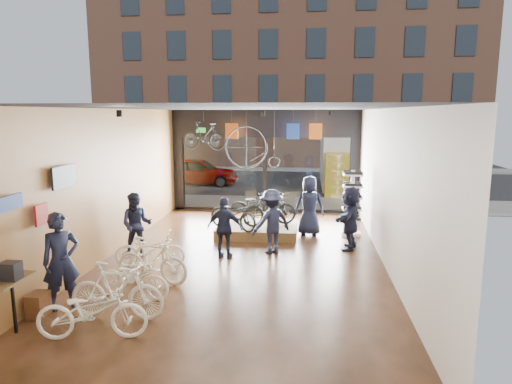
# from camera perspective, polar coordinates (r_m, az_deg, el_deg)

# --- Properties ---
(ground_plane) EXTENTS (7.00, 12.00, 0.04)m
(ground_plane) POSITION_cam_1_polar(r_m,az_deg,el_deg) (11.70, -1.66, -8.63)
(ground_plane) COLOR black
(ground_plane) RESTS_ON ground
(ceiling) EXTENTS (7.00, 12.00, 0.04)m
(ceiling) POSITION_cam_1_polar(r_m,az_deg,el_deg) (11.10, -1.76, 10.53)
(ceiling) COLOR black
(ceiling) RESTS_ON ground
(wall_left) EXTENTS (0.04, 12.00, 3.80)m
(wall_left) POSITION_cam_1_polar(r_m,az_deg,el_deg) (12.24, -18.26, 0.96)
(wall_left) COLOR brown
(wall_left) RESTS_ON ground
(wall_right) EXTENTS (0.04, 12.00, 3.80)m
(wall_right) POSITION_cam_1_polar(r_m,az_deg,el_deg) (11.30, 16.26, 0.35)
(wall_right) COLOR beige
(wall_right) RESTS_ON ground
(wall_back) EXTENTS (7.00, 0.04, 3.80)m
(wall_back) POSITION_cam_1_polar(r_m,az_deg,el_deg) (5.51, -10.71, -9.30)
(wall_back) COLOR beige
(wall_back) RESTS_ON ground
(storefront) EXTENTS (7.00, 0.26, 3.80)m
(storefront) POSITION_cam_1_polar(r_m,az_deg,el_deg) (17.15, 1.12, 3.88)
(storefront) COLOR black
(storefront) RESTS_ON ground
(exit_sign) EXTENTS (0.35, 0.06, 0.18)m
(exit_sign) POSITION_cam_1_polar(r_m,az_deg,el_deg) (17.34, -6.89, 7.68)
(exit_sign) COLOR #198C26
(exit_sign) RESTS_ON storefront
(street_road) EXTENTS (30.00, 18.00, 0.02)m
(street_road) POSITION_cam_1_polar(r_m,az_deg,el_deg) (26.29, 2.93, 1.77)
(street_road) COLOR black
(street_road) RESTS_ON ground
(sidewalk_near) EXTENTS (30.00, 2.40, 0.12)m
(sidewalk_near) POSITION_cam_1_polar(r_m,az_deg,el_deg) (18.61, 1.45, -1.38)
(sidewalk_near) COLOR slate
(sidewalk_near) RESTS_ON ground
(sidewalk_far) EXTENTS (30.00, 2.00, 0.12)m
(sidewalk_far) POSITION_cam_1_polar(r_m,az_deg,el_deg) (30.24, 3.40, 2.96)
(sidewalk_far) COLOR slate
(sidewalk_far) RESTS_ON ground
(opposite_building) EXTENTS (26.00, 5.00, 14.00)m
(opposite_building) POSITION_cam_1_polar(r_m,az_deg,el_deg) (32.69, 3.77, 15.66)
(opposite_building) COLOR brown
(opposite_building) RESTS_ON ground
(street_car) EXTENTS (4.11, 1.66, 1.40)m
(street_car) POSITION_cam_1_polar(r_m,az_deg,el_deg) (23.85, -7.28, 2.59)
(street_car) COLOR gray
(street_car) RESTS_ON street_road
(box_truck) EXTENTS (2.41, 7.24, 2.85)m
(box_truck) POSITION_cam_1_polar(r_m,az_deg,el_deg) (22.18, 11.40, 3.82)
(box_truck) COLOR silver
(box_truck) RESTS_ON street_road
(floor_bike_0) EXTENTS (1.89, 0.94, 0.95)m
(floor_bike_0) POSITION_cam_1_polar(r_m,az_deg,el_deg) (8.19, -19.81, -13.87)
(floor_bike_0) COLOR #EDE7CE
(floor_bike_0) RESTS_ON ground_plane
(floor_bike_1) EXTENTS (1.78, 0.55, 1.06)m
(floor_bike_1) POSITION_cam_1_polar(r_m,az_deg,el_deg) (8.77, -17.00, -11.69)
(floor_bike_1) COLOR #EDE7CE
(floor_bike_1) RESTS_ON ground_plane
(floor_bike_2) EXTENTS (1.64, 0.86, 0.82)m
(floor_bike_2) POSITION_cam_1_polar(r_m,az_deg,el_deg) (9.67, -14.95, -10.33)
(floor_bike_2) COLOR #EDE7CE
(floor_bike_2) RESTS_ON ground_plane
(floor_bike_3) EXTENTS (1.76, 0.81, 1.02)m
(floor_bike_3) POSITION_cam_1_polar(r_m,az_deg,el_deg) (10.31, -12.88, -8.35)
(floor_bike_3) COLOR #EDE7CE
(floor_bike_3) RESTS_ON ground_plane
(floor_bike_4) EXTENTS (1.74, 0.80, 0.88)m
(floor_bike_4) POSITION_cam_1_polar(r_m,az_deg,el_deg) (11.35, -13.10, -7.04)
(floor_bike_4) COLOR #EDE7CE
(floor_bike_4) RESTS_ON ground_plane
(display_platform) EXTENTS (2.40, 1.80, 0.30)m
(display_platform) POSITION_cam_1_polar(r_m,az_deg,el_deg) (14.05, 0.21, -4.72)
(display_platform) COLOR #54381E
(display_platform) RESTS_ON ground_plane
(display_bike_left) EXTENTS (1.80, 1.43, 0.91)m
(display_bike_left) POSITION_cam_1_polar(r_m,az_deg,el_deg) (13.42, -2.91, -2.77)
(display_bike_left) COLOR black
(display_bike_left) RESTS_ON display_platform
(display_bike_mid) EXTENTS (1.76, 1.17, 1.03)m
(display_bike_mid) POSITION_cam_1_polar(r_m,az_deg,el_deg) (13.81, 1.75, -2.15)
(display_bike_mid) COLOR black
(display_bike_mid) RESTS_ON display_platform
(display_bike_right) EXTENTS (1.86, 1.03, 0.93)m
(display_bike_right) POSITION_cam_1_polar(r_m,az_deg,el_deg) (14.64, 0.09, -1.66)
(display_bike_right) COLOR black
(display_bike_right) RESTS_ON display_platform
(customer_0) EXTENTS (0.81, 0.79, 1.87)m
(customer_0) POSITION_cam_1_polar(r_m,az_deg,el_deg) (9.43, -23.18, -7.93)
(customer_0) COLOR #161C33
(customer_0) RESTS_ON ground_plane
(customer_1) EXTENTS (0.90, 0.74, 1.67)m
(customer_1) POSITION_cam_1_polar(r_m,az_deg,el_deg) (12.23, -14.70, -3.97)
(customer_1) COLOR #161C33
(customer_1) RESTS_ON ground_plane
(customer_2) EXTENTS (0.97, 0.50, 1.59)m
(customer_2) POSITION_cam_1_polar(r_m,az_deg,el_deg) (11.68, -3.92, -4.50)
(customer_2) COLOR #161C33
(customer_2) RESTS_ON ground_plane
(customer_3) EXTENTS (1.27, 1.17, 1.71)m
(customer_3) POSITION_cam_1_polar(r_m,az_deg,el_deg) (12.06, 1.97, -3.72)
(customer_3) COLOR #161C33
(customer_3) RESTS_ON ground_plane
(customer_4) EXTENTS (0.92, 0.62, 1.82)m
(customer_4) POSITION_cam_1_polar(r_m,az_deg,el_deg) (13.91, 6.69, -1.72)
(customer_4) COLOR #161C33
(customer_4) RESTS_ON ground_plane
(customer_5) EXTENTS (0.92, 1.69, 1.74)m
(customer_5) POSITION_cam_1_polar(r_m,az_deg,el_deg) (12.69, 11.67, -3.18)
(customer_5) COLOR #161C33
(customer_5) RESTS_ON ground_plane
(sunglasses_rack) EXTENTS (0.70, 0.62, 2.00)m
(sunglasses_rack) POSITION_cam_1_polar(r_m,az_deg,el_deg) (14.08, 11.91, -1.37)
(sunglasses_rack) COLOR white
(sunglasses_rack) RESTS_ON ground_plane
(wall_merch) EXTENTS (0.40, 2.40, 2.60)m
(wall_merch) POSITION_cam_1_polar(r_m,az_deg,el_deg) (9.29, -26.26, -6.10)
(wall_merch) COLOR navy
(wall_merch) RESTS_ON wall_left
(penny_farthing) EXTENTS (1.79, 0.06, 1.43)m
(penny_farthing) POSITION_cam_1_polar(r_m,az_deg,el_deg) (15.42, -0.12, 5.44)
(penny_farthing) COLOR black
(penny_farthing) RESTS_ON ceiling
(hung_bike) EXTENTS (1.64, 0.82, 0.95)m
(hung_bike) POSITION_cam_1_polar(r_m,az_deg,el_deg) (15.60, -6.53, 6.99)
(hung_bike) COLOR black
(hung_bike) RESTS_ON ceiling
(jersey_left) EXTENTS (0.45, 0.03, 0.55)m
(jersey_left) POSITION_cam_1_polar(r_m,az_deg,el_deg) (16.42, -3.07, 7.62)
(jersey_left) COLOR #CC5919
(jersey_left) RESTS_ON ceiling
(jersey_mid) EXTENTS (0.45, 0.03, 0.55)m
(jersey_mid) POSITION_cam_1_polar(r_m,az_deg,el_deg) (16.20, 4.65, 7.57)
(jersey_mid) COLOR #1E3F99
(jersey_mid) RESTS_ON ceiling
(jersey_right) EXTENTS (0.45, 0.03, 0.55)m
(jersey_right) POSITION_cam_1_polar(r_m,az_deg,el_deg) (16.20, 7.46, 7.52)
(jersey_right) COLOR #CC5919
(jersey_right) RESTS_ON ceiling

